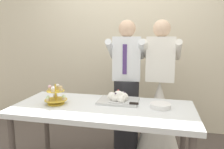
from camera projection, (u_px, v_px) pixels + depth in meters
name	position (u px, v px, depth m)	size (l,w,h in m)	color
rear_wall	(126.00, 37.00, 3.39)	(5.20, 0.10, 2.90)	beige
dessert_table	(103.00, 113.00, 2.17)	(1.80, 0.80, 0.78)	silver
cupcake_stand	(56.00, 96.00, 2.22)	(0.23, 0.23, 0.21)	gold
main_cake_tray	(119.00, 98.00, 2.29)	(0.44, 0.31, 0.13)	silver
plate_stack	(160.00, 106.00, 2.11)	(0.20, 0.20, 0.04)	white
person_groom	(126.00, 93.00, 2.76)	(0.49, 0.52, 1.66)	#232328
person_bride	(159.00, 107.00, 2.73)	(0.56, 0.56, 1.66)	white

